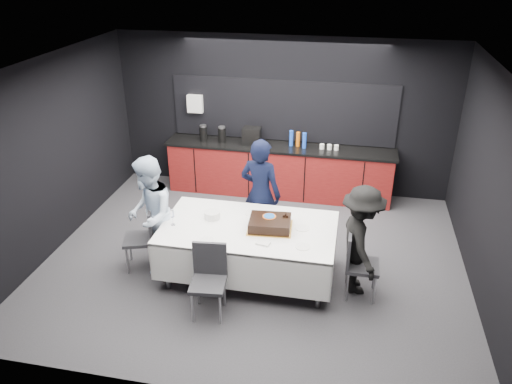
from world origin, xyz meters
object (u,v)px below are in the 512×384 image
(party_table, at_px, (249,235))
(chair_right, at_px, (357,260))
(plate_stack, at_px, (212,215))
(person_center, at_px, (261,194))
(chair_left, at_px, (144,234))
(person_left, at_px, (150,215))
(champagne_flute, at_px, (172,214))
(person_right, at_px, (361,240))
(chair_near, at_px, (209,275))
(cake_assembly, at_px, (270,223))

(party_table, xyz_separation_m, chair_right, (1.44, -0.13, -0.11))
(plate_stack, bearing_deg, person_center, 51.90)
(chair_left, relative_size, person_left, 0.55)
(party_table, bearing_deg, champagne_flute, -171.14)
(chair_right, relative_size, person_left, 0.55)
(chair_right, bearing_deg, person_right, 76.76)
(person_center, relative_size, person_left, 1.03)
(chair_near, bearing_deg, person_center, 78.79)
(person_center, bearing_deg, chair_left, 43.97)
(plate_stack, distance_m, chair_right, 2.02)
(plate_stack, xyz_separation_m, chair_right, (1.98, -0.26, -0.30))
(champagne_flute, height_order, person_left, person_left)
(chair_right, bearing_deg, chair_near, -158.77)
(chair_left, bearing_deg, person_left, 10.85)
(champagne_flute, bearing_deg, plate_stack, 31.52)
(party_table, xyz_separation_m, plate_stack, (-0.54, 0.13, 0.19))
(party_table, relative_size, cake_assembly, 3.77)
(party_table, relative_size, chair_right, 2.51)
(plate_stack, relative_size, person_left, 0.13)
(chair_right, height_order, person_center, person_center)
(plate_stack, distance_m, person_left, 0.85)
(plate_stack, relative_size, chair_left, 0.24)
(chair_right, height_order, person_left, person_left)
(champagne_flute, relative_size, chair_right, 0.24)
(party_table, height_order, person_right, person_right)
(cake_assembly, relative_size, plate_stack, 2.79)
(person_center, height_order, person_right, person_center)
(cake_assembly, height_order, chair_right, cake_assembly)
(person_center, xyz_separation_m, person_right, (1.47, -0.83, -0.11))
(cake_assembly, bearing_deg, chair_left, -177.18)
(party_table, distance_m, person_left, 1.38)
(cake_assembly, relative_size, chair_right, 0.67)
(person_center, distance_m, person_left, 1.63)
(chair_right, distance_m, person_center, 1.76)
(chair_left, relative_size, chair_near, 1.00)
(party_table, height_order, chair_right, chair_right)
(cake_assembly, xyz_separation_m, person_right, (1.19, -0.03, -0.10))
(chair_right, height_order, chair_near, same)
(party_table, bearing_deg, person_left, -177.82)
(chair_left, xyz_separation_m, chair_near, (1.15, -0.75, 0.00))
(cake_assembly, xyz_separation_m, champagne_flute, (-1.29, -0.17, 0.09))
(person_left, bearing_deg, chair_left, -96.79)
(chair_left, distance_m, person_center, 1.75)
(chair_near, bearing_deg, plate_stack, 102.95)
(champagne_flute, relative_size, chair_left, 0.24)
(plate_stack, relative_size, chair_right, 0.24)
(champagne_flute, bearing_deg, person_center, 44.14)
(chair_left, bearing_deg, cake_assembly, 2.82)
(cake_assembly, distance_m, chair_left, 1.79)
(champagne_flute, bearing_deg, chair_right, 0.55)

